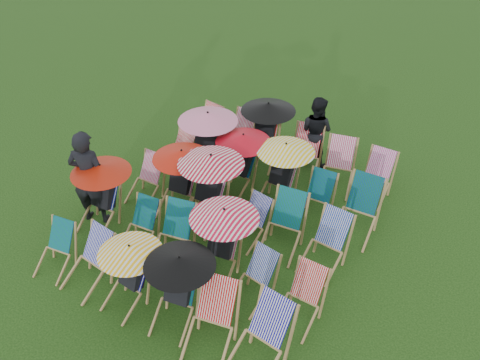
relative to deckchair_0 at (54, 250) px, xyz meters
The scene contains 33 objects.
ground 3.03m from the deckchair_0, 48.83° to the left, with size 100.00×100.00×0.00m, color black.
deckchair_0 is the anchor object (origin of this frame).
deckchair_1 0.73m from the deckchair_0, ahead, with size 0.73×0.94×0.94m.
deckchair_2 1.59m from the deckchair_0, ahead, with size 0.99×1.05×1.18m.
deckchair_3 2.44m from the deckchair_0, ahead, with size 1.06×1.14×1.26m.
deckchair_4 3.12m from the deckchair_0, ahead, with size 0.82×1.03×1.01m.
deckchair_5 3.87m from the deckchair_0, ahead, with size 0.80×1.02×1.02m.
deckchair_6 1.31m from the deckchair_0, 94.73° to the left, with size 1.08×1.13×1.28m.
deckchair_7 1.45m from the deckchair_0, 54.04° to the left, with size 0.60×0.80×0.83m.
deckchair_8 1.98m from the deckchair_0, 38.06° to the left, with size 0.78×0.97×0.96m.
deckchair_9 2.80m from the deckchair_0, 27.64° to the left, with size 1.12×1.20×1.33m.
deckchair_10 3.39m from the deckchair_0, 18.80° to the left, with size 0.68×0.85×0.84m.
deckchair_11 4.17m from the deckchair_0, 15.16° to the left, with size 0.62×0.84×0.88m.
deckchair_12 2.31m from the deckchair_0, 87.53° to the left, with size 0.58×0.81×0.87m.
deckchair_13 2.54m from the deckchair_0, 69.46° to the left, with size 1.10×1.16×1.30m.
deckchair_14 2.82m from the deckchair_0, 56.89° to the left, with size 1.21×1.25×1.43m.
deckchair_15 3.36m from the deckchair_0, 42.61° to the left, with size 0.66×0.83×0.81m.
deckchair_16 3.90m from the deckchair_0, 37.87° to the left, with size 0.74×0.97×1.00m.
deckchair_17 4.54m from the deckchair_0, 31.09° to the left, with size 0.72×0.94×0.96m.
deckchair_18 3.40m from the deckchair_0, 88.37° to the left, with size 0.66×0.85×0.86m.
deckchair_19 3.64m from the deckchair_0, 79.25° to the left, with size 1.21×1.31×1.44m.
deckchair_20 3.79m from the deckchair_0, 65.65° to the left, with size 1.09×1.15×1.29m.
deckchair_21 4.29m from the deckchair_0, 55.38° to the left, with size 1.10×1.15×1.31m.
deckchair_22 4.72m from the deckchair_0, 46.67° to the left, with size 0.60×0.82×0.87m.
deckchair_23 5.32m from the deckchair_0, 40.19° to the left, with size 0.70×0.97×1.03m.
deckchair_24 4.54m from the deckchair_0, 90.05° to the left, with size 0.72×0.90×0.89m.
deckchair_25 4.72m from the deckchair_0, 79.17° to the left, with size 0.64×0.87×0.91m.
deckchair_26 4.87m from the deckchair_0, 72.21° to the left, with size 1.16×1.26×1.37m.
deckchair_27 5.23m from the deckchair_0, 62.10° to the left, with size 0.80×1.01×0.99m.
deckchair_28 5.59m from the deckchair_0, 54.82° to the left, with size 0.80×0.99×0.96m.
deckchair_29 6.10m from the deckchair_0, 49.28° to the left, with size 0.62×0.85×0.92m.
person_left 1.45m from the deckchair_0, 103.80° to the left, with size 0.70×0.46×1.93m, color black.
person_rear 5.71m from the deckchair_0, 64.56° to the left, with size 0.76×0.59×1.56m, color black.
Camera 1 is at (3.98, -6.28, 6.67)m, focal length 40.00 mm.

